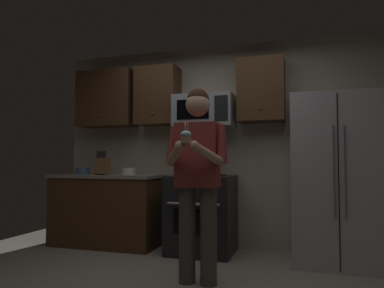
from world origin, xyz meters
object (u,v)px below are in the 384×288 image
Objects in this scene: oven_range at (202,214)px; cupcake at (186,137)px; bowl_large_white at (128,171)px; person at (197,172)px; refrigerator at (335,179)px; microwave at (204,111)px; knife_block at (102,166)px; bowl_small_colored at (83,171)px.

oven_range is 1.64m from cupcake.
person reaches higher than bowl_large_white.
refrigerator is at bearing -1.60° from bowl_large_white.
microwave reaches higher than bowl_large_white.
bowl_large_white is at bearing 131.35° from cupcake.
knife_block is (-1.35, -0.15, -0.68)m from microwave.
oven_range is at bearing 100.46° from cupcake.
person is (-1.24, -1.03, 0.10)m from refrigerator.
oven_range is 1.47m from knife_block.
knife_block is (-1.35, -0.03, 0.57)m from oven_range.
cupcake is at bearing -79.54° from oven_range.
refrigerator is at bearing -6.03° from microwave.
cupcake is (-1.24, -1.36, 0.39)m from refrigerator.
bowl_large_white is 0.98× the size of bowl_small_colored.
bowl_small_colored is at bearing 178.51° from refrigerator.
knife_block reaches higher than bowl_small_colored.
bowl_small_colored is (-3.19, 0.08, 0.07)m from refrigerator.
knife_block is at bearing 147.23° from person.
knife_block is (-2.85, 0.01, 0.14)m from refrigerator.
microwave reaches higher than cupcake.
cupcake is at bearing -36.41° from bowl_small_colored.
microwave is at bearing 173.97° from refrigerator.
bowl_small_colored is (-0.34, 0.07, -0.07)m from knife_block.
bowl_large_white is 1.93m from cupcake.
microwave reaches higher than bowl_small_colored.
microwave reaches higher than person.
oven_range is at bearing 178.50° from refrigerator.
knife_block is 1.65× the size of bowl_small_colored.
bowl_small_colored is (-1.69, 0.04, 0.51)m from oven_range.
refrigerator is at bearing 47.51° from cupcake.
bowl_large_white is (-2.50, 0.07, 0.07)m from refrigerator.
cupcake is (0.26, -1.51, -0.43)m from microwave.
oven_range is at bearing 103.57° from person.
bowl_large_white is 0.70m from bowl_small_colored.
microwave is (0.00, 0.12, 1.26)m from oven_range.
bowl_small_colored reaches higher than bowl_large_white.
bowl_large_white is at bearing 178.40° from refrigerator.
oven_range is 0.53× the size of person.
oven_range is at bearing -1.48° from bowl_small_colored.
bowl_large_white is 1.67m from person.
knife_block is 0.18× the size of person.
refrigerator is 2.50m from bowl_large_white.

